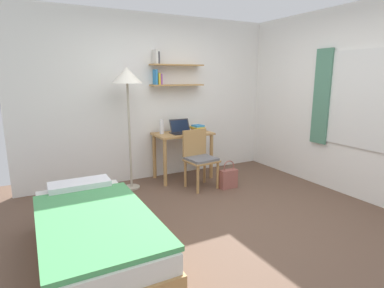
# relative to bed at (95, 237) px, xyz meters

# --- Properties ---
(ground_plane) EXTENTS (5.28, 5.28, 0.00)m
(ground_plane) POSITION_rel_bed_xyz_m (1.48, 0.06, -0.24)
(ground_plane) COLOR brown
(wall_back) EXTENTS (4.40, 0.27, 2.60)m
(wall_back) POSITION_rel_bed_xyz_m (1.49, 2.09, 1.07)
(wall_back) COLOR white
(wall_back) RESTS_ON ground_plane
(wall_right) EXTENTS (0.10, 4.40, 2.60)m
(wall_right) POSITION_rel_bed_xyz_m (3.50, 0.07, 1.06)
(wall_right) COLOR white
(wall_right) RESTS_ON ground_plane
(bed) EXTENTS (0.92, 1.88, 0.54)m
(bed) POSITION_rel_bed_xyz_m (0.00, 0.00, 0.00)
(bed) COLOR #B2844C
(bed) RESTS_ON ground_plane
(desk) EXTENTS (0.92, 0.54, 0.76)m
(desk) POSITION_rel_bed_xyz_m (1.76, 1.76, 0.36)
(desk) COLOR #B2844C
(desk) RESTS_ON ground_plane
(desk_chair) EXTENTS (0.47, 0.44, 0.87)m
(desk_chair) POSITION_rel_bed_xyz_m (1.79, 1.27, 0.24)
(desk_chair) COLOR #B2844C
(desk_chair) RESTS_ON ground_plane
(standing_lamp) EXTENTS (0.43, 0.43, 1.77)m
(standing_lamp) POSITION_rel_bed_xyz_m (0.86, 1.70, 1.34)
(standing_lamp) COLOR #B2A893
(standing_lamp) RESTS_ON ground_plane
(laptop) EXTENTS (0.34, 0.24, 0.22)m
(laptop) POSITION_rel_bed_xyz_m (1.73, 1.76, 0.58)
(laptop) COLOR black
(laptop) RESTS_ON desk
(water_bottle) EXTENTS (0.07, 0.07, 0.23)m
(water_bottle) POSITION_rel_bed_xyz_m (1.43, 1.84, 0.63)
(water_bottle) COLOR silver
(water_bottle) RESTS_ON desk
(book_stack) EXTENTS (0.19, 0.25, 0.10)m
(book_stack) POSITION_rel_bed_xyz_m (2.07, 1.81, 0.57)
(book_stack) COLOR #3384C6
(book_stack) RESTS_ON desk
(handbag) EXTENTS (0.27, 0.11, 0.43)m
(handbag) POSITION_rel_bed_xyz_m (2.15, 1.01, -0.09)
(handbag) COLOR #99564C
(handbag) RESTS_ON ground_plane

